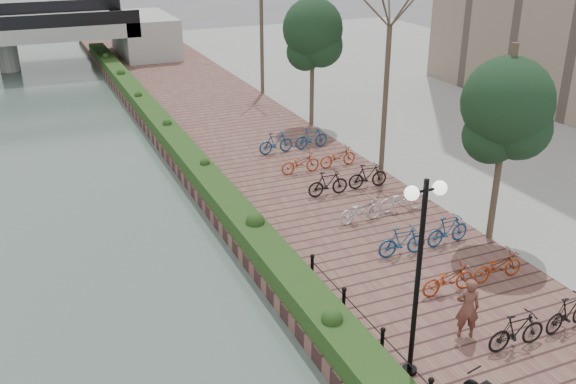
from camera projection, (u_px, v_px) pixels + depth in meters
promenade at (282, 176)px, 27.41m from camera, size 8.00×75.00×0.50m
inland_pavement at (566, 130)px, 33.25m from camera, size 24.00×75.00×0.50m
hedge at (188, 156)px, 28.06m from camera, size 1.10×56.00×0.60m
lamppost at (421, 239)px, 13.82m from camera, size 1.02×0.32×4.93m
pedestrian at (468, 308)px, 16.21m from camera, size 0.72×0.61×1.68m
bicycle_parking at (403, 220)px, 21.71m from camera, size 2.40×19.89×1.00m
street_trees at (433, 117)px, 23.45m from camera, size 3.20×37.12×6.80m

